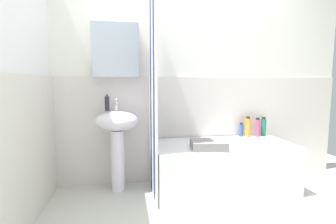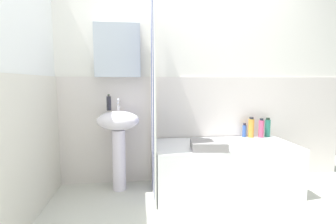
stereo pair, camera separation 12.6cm
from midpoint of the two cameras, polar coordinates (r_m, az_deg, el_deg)
wall_back_tiled at (r=2.96m, az=3.61°, el=6.65°), size 3.60×0.18×2.40m
wall_left_tiled at (r=2.13m, az=-33.00°, el=5.03°), size 0.07×1.81×2.40m
sink at (r=2.70m, az=-12.65°, el=-4.62°), size 0.44×0.34×0.84m
faucet at (r=2.74m, az=-12.72°, el=1.60°), size 0.03×0.12×0.12m
soap_dispenser at (r=2.73m, az=-14.77°, el=1.90°), size 0.05×0.05×0.17m
bathtub at (r=2.81m, az=10.75°, el=-11.85°), size 1.44×0.68×0.50m
shower_curtain at (r=2.51m, az=-4.87°, el=3.47°), size 0.01×0.68×2.00m
conditioner_bottle at (r=3.23m, az=19.54°, el=-3.16°), size 0.06×0.06×0.22m
lotion_bottle at (r=3.16m, az=18.32°, el=-3.33°), size 0.06×0.06×0.22m
body_wash_bottle at (r=3.12m, az=16.31°, el=-3.25°), size 0.07×0.07×0.24m
shampoo_bottle at (r=3.12m, az=14.95°, el=-3.91°), size 0.05×0.05×0.16m
towel_folded at (r=2.48m, az=7.62°, el=-7.28°), size 0.35×0.30×0.08m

